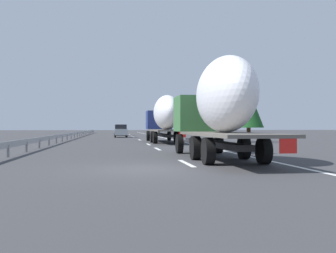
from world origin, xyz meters
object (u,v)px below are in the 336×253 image
car_silver_hatch (121,131)px  road_sign (163,121)px  truck_lead (165,116)px  car_white_van (120,130)px  truck_trailing (218,105)px

car_silver_hatch → road_sign: 9.62m
truck_lead → car_white_van: truck_lead is taller
car_white_van → road_sign: bearing=-126.5°
truck_lead → truck_trailing: size_ratio=1.07×
car_white_van → truck_trailing: bearing=-175.9°
truck_trailing → car_silver_hatch: bearing=5.4°
road_sign → car_white_van: bearing=53.5°
truck_lead → truck_trailing: bearing=-180.0°
truck_trailing → car_silver_hatch: (38.44, 3.66, -1.54)m
truck_lead → car_silver_hatch: (19.32, 3.66, -1.52)m
car_white_van → truck_lead: bearing=-173.3°
car_white_van → car_silver_hatch: size_ratio=1.01×
truck_trailing → car_white_van: bearing=4.1°
car_silver_hatch → car_white_van: bearing=-0.1°
truck_lead → truck_trailing: 19.12m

